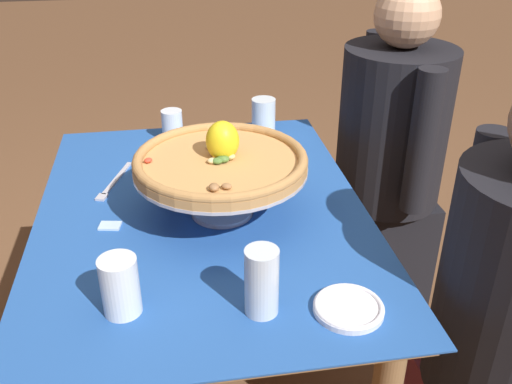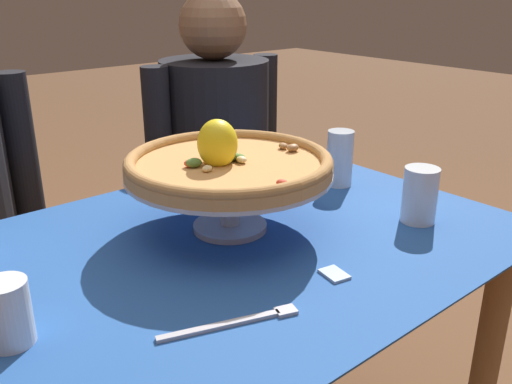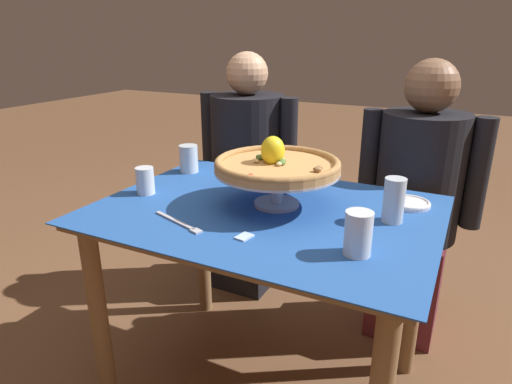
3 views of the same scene
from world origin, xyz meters
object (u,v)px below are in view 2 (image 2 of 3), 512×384
water_glass_front_right (419,199)px  sugar_packet (334,274)px  pizza_stand (229,184)px  dinner_fork (237,322)px  diner_right (217,184)px  water_glass_side_left (8,317)px  pizza (228,162)px  water_glass_side_right (340,162)px  side_plate (301,164)px

water_glass_front_right → sugar_packet: (-0.31, -0.04, -0.05)m
pizza_stand → dinner_fork: pizza_stand is taller
dinner_fork → diner_right: 1.04m
sugar_packet → water_glass_side_left: bearing=161.3°
dinner_fork → diner_right: size_ratio=0.18×
pizza_stand → pizza: (-0.00, 0.00, 0.05)m
water_glass_side_right → sugar_packet: bearing=-139.1°
water_glass_front_right → dinner_fork: size_ratio=0.56×
water_glass_side_right → dinner_fork: water_glass_side_right is taller
pizza → dinner_fork: bearing=-125.8°
pizza_stand → water_glass_side_right: 0.37m
pizza → pizza_stand: bearing=-23.1°
side_plate → dinner_fork: side_plate is taller
water_glass_front_right → dinner_fork: (-0.53, -0.05, -0.05)m
water_glass_side_right → water_glass_side_left: (-0.84, -0.14, -0.02)m
water_glass_side_right → sugar_packet: size_ratio=2.76×
sugar_packet → water_glass_front_right: bearing=8.1°
water_glass_side_left → side_plate: size_ratio=0.72×
water_glass_side_left → sugar_packet: size_ratio=1.93×
water_glass_front_right → water_glass_side_left: 0.80m
dinner_fork → diner_right: bearing=55.3°
pizza → water_glass_front_right: (0.33, -0.23, -0.09)m
pizza → water_glass_side_left: size_ratio=4.24×
water_glass_side_right → diner_right: diner_right is taller
water_glass_side_right → water_glass_side_left: bearing=-170.7°
water_glass_side_right → sugar_packet: 0.47m
pizza → sugar_packet: pizza is taller
water_glass_side_left → dinner_fork: bearing=-32.1°
water_glass_side_right → water_glass_side_left: 0.85m
dinner_fork → diner_right: (0.58, 0.84, -0.15)m
water_glass_side_left → side_plate: 0.92m
dinner_fork → water_glass_front_right: bearing=5.1°
pizza → water_glass_front_right: 0.41m
pizza_stand → dinner_fork: size_ratio=1.94×
pizza_stand → diner_right: diner_right is taller
water_glass_front_right → pizza_stand: bearing=145.6°
water_glass_side_left → side_plate: water_glass_side_left is taller
water_glass_front_right → sugar_packet: bearing=-171.9°
water_glass_front_right → diner_right: bearing=85.9°
water_glass_side_left → water_glass_side_right: bearing=9.3°
pizza_stand → side_plate: 0.45m
water_glass_front_right → side_plate: size_ratio=0.88×
pizza_stand → water_glass_front_right: (0.33, -0.22, -0.05)m
water_glass_side_left → pizza: bearing=12.5°
pizza → sugar_packet: bearing=-85.5°
dinner_fork → sugar_packet: (0.22, 0.00, -0.00)m
water_glass_side_left → pizza_stand: bearing=12.4°
pizza → water_glass_front_right: pizza is taller
side_plate → dinner_fork: 0.76m
water_glass_side_right → water_glass_front_right: 0.26m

